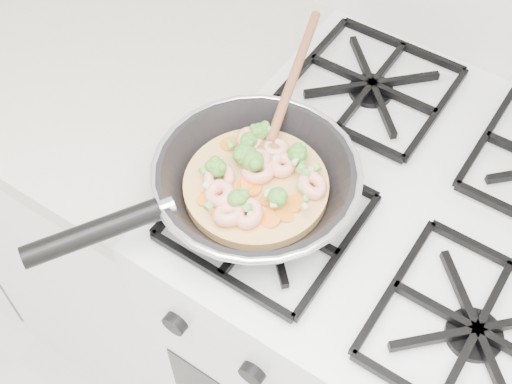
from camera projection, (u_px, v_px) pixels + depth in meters
The scene contains 3 objects.
stove at pixel (371, 332), 1.29m from camera, with size 0.60×0.60×0.92m.
counter_left at pixel (68, 157), 1.56m from camera, with size 1.00×0.60×0.90m.
skillet at pixel (253, 180), 0.88m from camera, with size 0.31×0.56×0.09m.
Camera 1 is at (0.12, 1.12, 1.66)m, focal length 46.66 mm.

